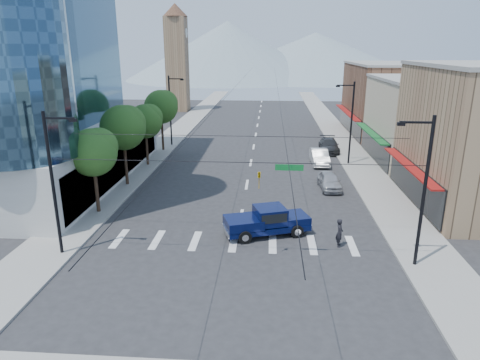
{
  "coord_description": "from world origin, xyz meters",
  "views": [
    {
      "loc": [
        2.05,
        -24.39,
        12.48
      ],
      "look_at": [
        -0.08,
        5.85,
        3.0
      ],
      "focal_mm": 32.0,
      "sensor_mm": 36.0,
      "label": 1
    }
  ],
  "objects_px": {
    "pedestrian": "(340,233)",
    "parked_car_mid": "(319,157)",
    "pickup_truck": "(267,220)",
    "parked_car_near": "(329,181)",
    "parked_car_far": "(329,145)"
  },
  "relations": [
    {
      "from": "pedestrian",
      "to": "parked_car_far",
      "type": "xyz_separation_m",
      "value": [
        2.69,
        26.5,
        -0.14
      ]
    },
    {
      "from": "parked_car_mid",
      "to": "parked_car_near",
      "type": "bearing_deg",
      "value": -91.46
    },
    {
      "from": "pedestrian",
      "to": "parked_car_far",
      "type": "relative_size",
      "value": 0.34
    },
    {
      "from": "pickup_truck",
      "to": "parked_car_far",
      "type": "height_order",
      "value": "pickup_truck"
    },
    {
      "from": "parked_car_far",
      "to": "pickup_truck",
      "type": "bearing_deg",
      "value": -104.64
    },
    {
      "from": "pickup_truck",
      "to": "parked_car_mid",
      "type": "height_order",
      "value": "pickup_truck"
    },
    {
      "from": "parked_car_near",
      "to": "parked_car_mid",
      "type": "xyz_separation_m",
      "value": [
        0.0,
        8.55,
        0.07
      ]
    },
    {
      "from": "pedestrian",
      "to": "parked_car_near",
      "type": "relative_size",
      "value": 0.42
    },
    {
      "from": "parked_car_near",
      "to": "parked_car_far",
      "type": "xyz_separation_m",
      "value": [
        1.8,
        14.55,
        0.05
      ]
    },
    {
      "from": "pickup_truck",
      "to": "pedestrian",
      "type": "height_order",
      "value": "pickup_truck"
    },
    {
      "from": "pedestrian",
      "to": "parked_car_mid",
      "type": "bearing_deg",
      "value": -0.13
    },
    {
      "from": "pedestrian",
      "to": "parked_car_far",
      "type": "height_order",
      "value": "pedestrian"
    },
    {
      "from": "parked_car_mid",
      "to": "pedestrian",
      "type": "bearing_deg",
      "value": -93.95
    },
    {
      "from": "pickup_truck",
      "to": "pedestrian",
      "type": "distance_m",
      "value": 4.98
    },
    {
      "from": "pickup_truck",
      "to": "pedestrian",
      "type": "xyz_separation_m",
      "value": [
        4.74,
        -1.5,
        -0.09
      ]
    }
  ]
}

